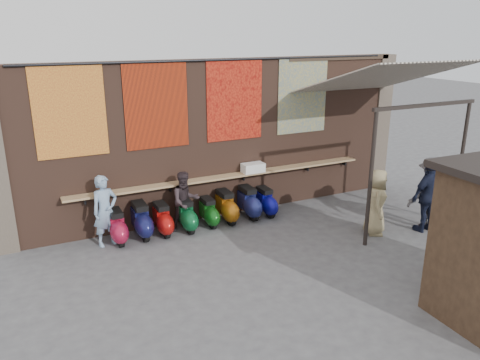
{
  "coord_description": "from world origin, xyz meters",
  "views": [
    {
      "loc": [
        -4.71,
        -8.04,
        4.63
      ],
      "look_at": [
        -0.18,
        1.2,
        1.35
      ],
      "focal_mm": 35.0,
      "sensor_mm": 36.0,
      "label": 1
    }
  ],
  "objects": [
    {
      "name": "shopper_navy",
      "position": [
        3.94,
        -0.6,
        0.9
      ],
      "size": [
        1.08,
        0.51,
        1.79
      ],
      "primitive_type": "imported",
      "rotation": [
        0.0,
        0.0,
        3.22
      ],
      "color": "black",
      "rests_on": "ground"
    },
    {
      "name": "eating_counter",
      "position": [
        0.0,
        2.33,
        1.1
      ],
      "size": [
        8.0,
        0.32,
        0.05
      ],
      "primitive_type": "cube",
      "color": "#9E7A51",
      "rests_on": "brick_wall"
    },
    {
      "name": "hang_rail",
      "position": [
        0.0,
        2.47,
        3.98
      ],
      "size": [
        9.5,
        0.06,
        0.06
      ],
      "primitive_type": "cylinder",
      "rotation": [
        0.0,
        1.57,
        0.0
      ],
      "color": "black",
      "rests_on": "brick_wall"
    },
    {
      "name": "stall_shelf",
      "position": [
        2.45,
        -2.98,
        0.93
      ],
      "size": [
        1.96,
        0.15,
        0.06
      ],
      "primitive_type": "cube",
      "rotation": [
        0.0,
        0.0,
        -0.03
      ],
      "color": "#473321",
      "rests_on": "market_stall"
    },
    {
      "name": "diner_right",
      "position": [
        -1.25,
        2.0,
        0.74
      ],
      "size": [
        0.73,
        0.58,
        1.47
      ],
      "primitive_type": "imported",
      "rotation": [
        0.0,
        0.0,
        0.03
      ],
      "color": "#2E2427",
      "rests_on": "ground"
    },
    {
      "name": "scooter_stool_2",
      "position": [
        -1.84,
        1.98,
        0.38
      ],
      "size": [
        0.36,
        0.79,
        0.75
      ],
      "primitive_type": null,
      "color": "#AA100D",
      "rests_on": "ground"
    },
    {
      "name": "ground",
      "position": [
        0.0,
        0.0,
        0.0
      ],
      "size": [
        70.0,
        70.0,
        0.0
      ],
      "primitive_type": "plane",
      "color": "#474749",
      "rests_on": "ground"
    },
    {
      "name": "scooter_stool_1",
      "position": [
        -2.33,
        2.04,
        0.41
      ],
      "size": [
        0.39,
        0.87,
        0.82
      ],
      "primitive_type": null,
      "color": "#121545",
      "rests_on": "ground"
    },
    {
      "name": "pier_right",
      "position": [
        5.2,
        2.7,
        2.0
      ],
      "size": [
        0.5,
        0.5,
        4.0
      ],
      "primitive_type": "cube",
      "color": "#4C4238",
      "rests_on": "ground"
    },
    {
      "name": "shopper_grey",
      "position": [
        4.17,
        -0.44,
        0.89
      ],
      "size": [
        1.24,
        0.84,
        1.77
      ],
      "primitive_type": "imported",
      "rotation": [
        0.0,
        0.0,
        2.97
      ],
      "color": "#59595E",
      "rests_on": "ground"
    },
    {
      "name": "shelf_box",
      "position": [
        0.73,
        2.3,
        1.24
      ],
      "size": [
        0.58,
        0.32,
        0.24
      ],
      "primitive_type": "cube",
      "color": "white",
      "rests_on": "eating_counter"
    },
    {
      "name": "shopper_tan",
      "position": [
        2.71,
        -0.18,
        0.8
      ],
      "size": [
        0.87,
        0.93,
        1.59
      ],
      "primitive_type": "imported",
      "rotation": [
        0.0,
        0.0,
        0.93
      ],
      "color": "#988961",
      "rests_on": "ground"
    },
    {
      "name": "tapestry_redgold",
      "position": [
        -3.6,
        2.48,
        3.0
      ],
      "size": [
        1.5,
        0.02,
        2.0
      ],
      "primitive_type": "cube",
      "color": "#A01E17",
      "rests_on": "brick_wall"
    },
    {
      "name": "brick_wall",
      "position": [
        0.0,
        2.7,
        2.0
      ],
      "size": [
        10.0,
        0.4,
        4.0
      ],
      "primitive_type": "cube",
      "color": "brown",
      "rests_on": "ground"
    },
    {
      "name": "tapestry_multi",
      "position": [
        2.3,
        2.48,
        3.0
      ],
      "size": [
        1.5,
        0.02,
        2.0
      ],
      "primitive_type": "cube",
      "color": "#295697",
      "rests_on": "brick_wall"
    },
    {
      "name": "awning_ledger",
      "position": [
        3.5,
        2.49,
        3.95
      ],
      "size": [
        3.3,
        0.08,
        0.12
      ],
      "primitive_type": "cube",
      "color": "#33261C",
      "rests_on": "brick_wall"
    },
    {
      "name": "scooter_stool_7",
      "position": [
        0.95,
        1.98,
        0.36
      ],
      "size": [
        0.35,
        0.77,
        0.73
      ],
      "primitive_type": null,
      "color": "#0B0B71",
      "rests_on": "ground"
    },
    {
      "name": "scooter_stool_4",
      "position": [
        -0.66,
        1.99,
        0.35
      ],
      "size": [
        0.33,
        0.74,
        0.7
      ],
      "primitive_type": null,
      "color": "#0F4C13",
      "rests_on": "ground"
    },
    {
      "name": "stall_sign",
      "position": [
        2.45,
        -2.98,
        1.85
      ],
      "size": [
        1.2,
        0.07,
        0.5
      ],
      "primitive_type": "cube",
      "rotation": [
        0.0,
        0.0,
        -0.03
      ],
      "color": "gold",
      "rests_on": "market_stall"
    },
    {
      "name": "awning_post_right",
      "position": [
        4.9,
        -0.6,
        1.55
      ],
      "size": [
        0.09,
        0.09,
        3.1
      ],
      "primitive_type": "cylinder",
      "color": "black",
      "rests_on": "ground"
    },
    {
      "name": "scooter_stool_0",
      "position": [
        -2.91,
        1.99,
        0.38
      ],
      "size": [
        0.36,
        0.81,
        0.77
      ],
      "primitive_type": null,
      "color": "#A51636",
      "rests_on": "ground"
    },
    {
      "name": "tapestry_orange",
      "position": [
        0.3,
        2.48,
        3.0
      ],
      "size": [
        1.5,
        0.02,
        2.0
      ],
      "primitive_type": "cube",
      "color": "red",
      "rests_on": "brick_wall"
    },
    {
      "name": "awning_post_left",
      "position": [
        2.1,
        -0.6,
        1.55
      ],
      "size": [
        0.09,
        0.09,
        3.1
      ],
      "primitive_type": "cylinder",
      "color": "black",
      "rests_on": "ground"
    },
    {
      "name": "awning_canvas",
      "position": [
        3.5,
        0.9,
        3.55
      ],
      "size": [
        3.2,
        3.28,
        0.97
      ],
      "primitive_type": "cube",
      "rotation": [
        -0.28,
        0.0,
        0.0
      ],
      "color": "beige",
      "rests_on": "brick_wall"
    },
    {
      "name": "scooter_stool_6",
      "position": [
        0.48,
        2.03,
        0.4
      ],
      "size": [
        0.38,
        0.85,
        0.81
      ],
      "primitive_type": null,
      "color": "navy",
      "rests_on": "ground"
    },
    {
      "name": "scooter_stool_3",
      "position": [
        -1.26,
        1.95,
        0.39
      ],
      "size": [
        0.37,
        0.82,
        0.78
      ],
      "primitive_type": null,
      "color": "#0B5027",
      "rests_on": "ground"
    },
    {
      "name": "tapestry_sun",
      "position": [
        -1.7,
        2.48,
        3.0
      ],
      "size": [
        1.5,
        0.02,
        2.0
      ],
      "primitive_type": "cube",
      "color": "red",
      "rests_on": "brick_wall"
    },
    {
      "name": "awning_header",
      "position": [
        3.5,
        -0.6,
        3.08
      ],
      "size": [
        3.0,
        0.08,
        0.08
      ],
      "primitive_type": "cube",
      "color": "black",
      "rests_on": "awning_post_left"
    },
    {
      "name": "scooter_stool_5",
      "position": [
        -0.16,
        2.02,
        0.4
      ],
      "size": [
        0.38,
        0.84,
        0.8
      ],
      "primitive_type": null,
      "color": "#88480C",
      "rests_on": "ground"
    },
    {
      "name": "diner_left",
      "position": [
        -3.14,
        2.0,
        0.82
      ],
      "size": [
        0.68,
        0.55,
        1.64
      ],
      "primitive_type": "imported",
      "rotation": [
        0.0,
        0.0,
        0.29
      ],
      "color": "#7F9BB9",
      "rests_on": "ground"
    }
  ]
}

